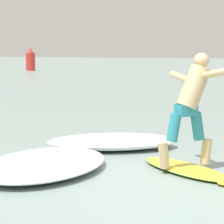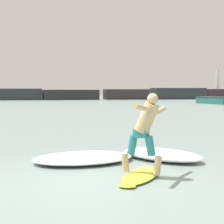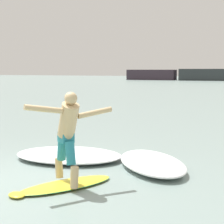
# 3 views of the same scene
# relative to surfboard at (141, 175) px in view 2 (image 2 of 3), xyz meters

# --- Properties ---
(ground_plane) EXTENTS (200.00, 200.00, 0.00)m
(ground_plane) POSITION_rel_surfboard_xyz_m (-0.98, -0.10, -0.04)
(ground_plane) COLOR gray
(rock_jetty_breakwater) EXTENTS (61.54, 4.45, 5.84)m
(rock_jetty_breakwater) POSITION_rel_surfboard_xyz_m (11.98, 61.90, 0.97)
(rock_jetty_breakwater) COLOR #322831
(rock_jetty_breakwater) RESTS_ON ground
(surfboard) EXTENTS (1.42, 1.79, 0.21)m
(surfboard) POSITION_rel_surfboard_xyz_m (0.00, 0.00, 0.00)
(surfboard) COLOR yellow
(surfboard) RESTS_ON ground
(surfer) EXTENTS (1.02, 1.20, 1.53)m
(surfer) POSITION_rel_surfboard_xyz_m (0.09, -0.03, 0.93)
(surfer) COLOR tan
(surfer) RESTS_ON surfboard
(fishing_boat_near_jetty) EXTENTS (2.64, 7.23, 0.88)m
(fishing_boat_near_jetty) POSITION_rel_surfboard_xyz_m (20.81, 36.20, 0.43)
(fishing_boat_near_jetty) COLOR #25645C
(fishing_boat_near_jetty) RESTS_ON ground
(wave_foam_at_tail) EXTENTS (2.53, 1.86, 0.20)m
(wave_foam_at_tail) POSITION_rel_surfboard_xyz_m (-0.85, 1.74, 0.06)
(wave_foam_at_tail) COLOR white
(wave_foam_at_tail) RESTS_ON ground
(wave_foam_at_nose) EXTENTS (2.16, 2.42, 0.24)m
(wave_foam_at_nose) POSITION_rel_surfboard_xyz_m (1.03, 1.67, 0.08)
(wave_foam_at_nose) COLOR white
(wave_foam_at_nose) RESTS_ON ground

